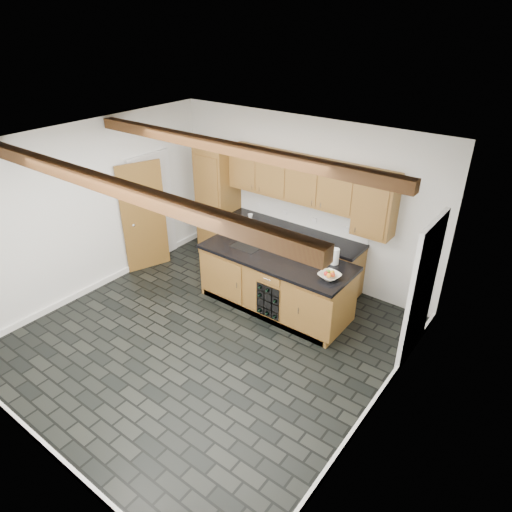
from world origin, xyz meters
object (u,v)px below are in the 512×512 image
Objects in this scene: kitchen_scale at (302,257)px; fruit_bowl at (329,276)px; paper_towel at (335,256)px; island at (275,282)px.

kitchen_scale is 0.67m from fruit_bowl.
kitchen_scale is 0.50m from paper_towel.
island is at bearing -137.57° from kitchen_scale.
kitchen_scale is at bearing 27.48° from island.
island is at bearing 174.98° from fruit_bowl.
paper_towel is (0.83, 0.33, 0.59)m from island.
island is 12.52× the size of kitchen_scale.
fruit_bowl reaches higher than island.
kitchen_scale is at bearing 156.34° from fruit_bowl.
island is 1.10m from fruit_bowl.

